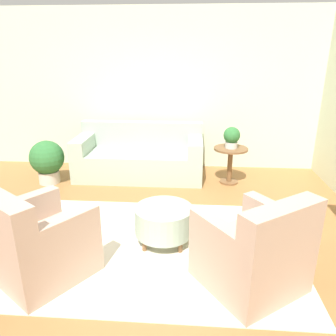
% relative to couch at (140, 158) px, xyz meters
% --- Properties ---
extents(ground_plane, '(16.00, 16.00, 0.00)m').
position_rel_couch_xyz_m(ground_plane, '(0.46, -2.21, -0.33)').
color(ground_plane, '#996638').
extents(wall_back, '(9.59, 0.12, 2.80)m').
position_rel_couch_xyz_m(wall_back, '(0.46, 0.64, 1.07)').
color(wall_back, beige).
rests_on(wall_back, ground_plane).
extents(rug, '(3.20, 2.18, 0.01)m').
position_rel_couch_xyz_m(rug, '(0.46, -2.21, -0.32)').
color(rug, beige).
rests_on(rug, ground_plane).
extents(couch, '(2.15, 0.92, 0.90)m').
position_rel_couch_xyz_m(couch, '(0.00, 0.00, 0.00)').
color(couch, '#9EB29E').
rests_on(couch, ground_plane).
extents(armchair_left, '(1.13, 1.13, 0.93)m').
position_rel_couch_xyz_m(armchair_left, '(-0.55, -2.79, 0.03)').
color(armchair_left, tan).
rests_on(armchair_left, rug).
extents(armchair_right, '(1.13, 1.13, 0.93)m').
position_rel_couch_xyz_m(armchair_right, '(1.48, -2.79, 0.03)').
color(armchair_right, tan).
rests_on(armchair_right, rug).
extents(ottoman_table, '(0.65, 0.65, 0.43)m').
position_rel_couch_xyz_m(ottoman_table, '(0.60, -2.11, -0.05)').
color(ottoman_table, '#9EB29E').
rests_on(ottoman_table, rug).
extents(side_table, '(0.55, 0.55, 0.60)m').
position_rel_couch_xyz_m(side_table, '(1.53, -0.22, 0.08)').
color(side_table, brown).
rests_on(side_table, ground_plane).
extents(potted_plant_on_side_table, '(0.26, 0.26, 0.34)m').
position_rel_couch_xyz_m(potted_plant_on_side_table, '(1.53, -0.22, 0.46)').
color(potted_plant_on_side_table, beige).
rests_on(potted_plant_on_side_table, side_table).
extents(potted_plant_floor, '(0.55, 0.55, 0.72)m').
position_rel_couch_xyz_m(potted_plant_floor, '(-1.46, -0.44, 0.07)').
color(potted_plant_floor, beige).
rests_on(potted_plant_floor, ground_plane).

